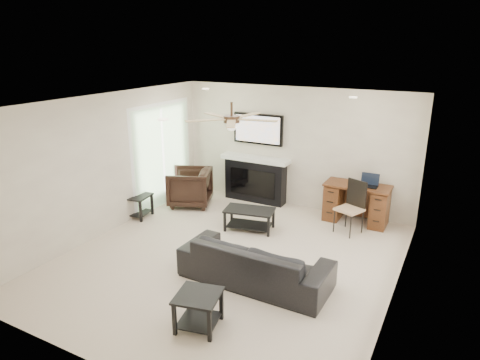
{
  "coord_description": "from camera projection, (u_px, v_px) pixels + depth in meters",
  "views": [
    {
      "loc": [
        3.05,
        -5.37,
        3.33
      ],
      "look_at": [
        -0.13,
        0.61,
        1.14
      ],
      "focal_mm": 32.0,
      "sensor_mm": 36.0,
      "label": 1
    }
  ],
  "objects": [
    {
      "name": "room_shell",
      "position": [
        242.0,
        158.0,
        6.36
      ],
      "size": [
        5.5,
        5.54,
        2.52
      ],
      "color": "beige",
      "rests_on": "ground"
    },
    {
      "name": "sofa",
      "position": [
        255.0,
        262.0,
        6.14
      ],
      "size": [
        2.19,
        0.89,
        0.64
      ],
      "primitive_type": "imported",
      "rotation": [
        0.0,
        0.0,
        3.12
      ],
      "color": "black",
      "rests_on": "ground"
    },
    {
      "name": "armchair",
      "position": [
        190.0,
        187.0,
        9.08
      ],
      "size": [
        1.12,
        1.1,
        0.79
      ],
      "primitive_type": "imported",
      "rotation": [
        0.0,
        0.0,
        -1.18
      ],
      "color": "black",
      "rests_on": "ground"
    },
    {
      "name": "coffee_table",
      "position": [
        249.0,
        219.0,
        7.92
      ],
      "size": [
        0.98,
        0.67,
        0.4
      ],
      "primitive_type": "cube",
      "rotation": [
        0.0,
        0.0,
        0.2
      ],
      "color": "black",
      "rests_on": "ground"
    },
    {
      "name": "end_table_near",
      "position": [
        198.0,
        311.0,
        5.18
      ],
      "size": [
        0.62,
        0.62,
        0.45
      ],
      "primitive_type": "cube",
      "rotation": [
        0.0,
        0.0,
        0.22
      ],
      "color": "black",
      "rests_on": "ground"
    },
    {
      "name": "end_table_left",
      "position": [
        137.0,
        206.0,
        8.5
      ],
      "size": [
        0.57,
        0.57,
        0.45
      ],
      "primitive_type": "cube",
      "rotation": [
        0.0,
        0.0,
        0.14
      ],
      "color": "black",
      "rests_on": "ground"
    },
    {
      "name": "fireplace_unit",
      "position": [
        255.0,
        159.0,
        9.13
      ],
      "size": [
        1.52,
        0.34,
        1.91
      ],
      "primitive_type": "cube",
      "color": "black",
      "rests_on": "ground"
    },
    {
      "name": "desk",
      "position": [
        356.0,
        204.0,
        8.2
      ],
      "size": [
        1.22,
        0.56,
        0.76
      ],
      "primitive_type": "cube",
      "color": "#442211",
      "rests_on": "ground"
    },
    {
      "name": "desk_chair",
      "position": [
        349.0,
        208.0,
        7.7
      ],
      "size": [
        0.55,
        0.56,
        0.97
      ],
      "primitive_type": "cube",
      "rotation": [
        0.0,
        0.0,
        -0.38
      ],
      "color": "black",
      "rests_on": "ground"
    },
    {
      "name": "laptop",
      "position": [
        369.0,
        181.0,
        7.94
      ],
      "size": [
        0.33,
        0.24,
        0.23
      ],
      "primitive_type": "cube",
      "color": "black",
      "rests_on": "desk"
    }
  ]
}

